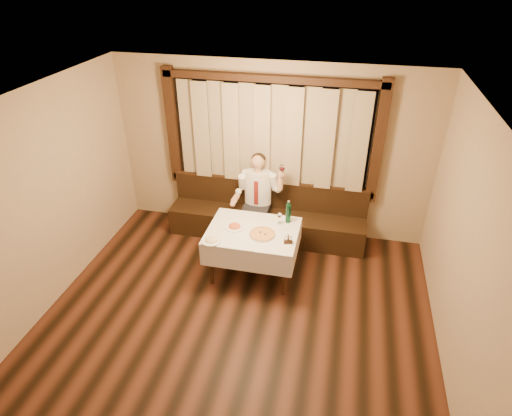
% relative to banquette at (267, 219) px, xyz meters
% --- Properties ---
extents(room, '(5.01, 6.01, 2.81)m').
position_rel_banquette_xyz_m(room, '(-0.00, -1.75, 1.19)').
color(room, black).
rests_on(room, ground).
extents(banquette, '(3.20, 0.61, 0.94)m').
position_rel_banquette_xyz_m(banquette, '(0.00, 0.00, 0.00)').
color(banquette, black).
rests_on(banquette, ground).
extents(dining_table, '(1.27, 0.97, 0.76)m').
position_rel_banquette_xyz_m(dining_table, '(0.00, -1.02, 0.34)').
color(dining_table, black).
rests_on(dining_table, ground).
extents(pizza, '(0.37, 0.37, 0.04)m').
position_rel_banquette_xyz_m(pizza, '(0.15, -1.11, 0.46)').
color(pizza, white).
rests_on(pizza, dining_table).
extents(pasta_red, '(0.28, 0.28, 0.10)m').
position_rel_banquette_xyz_m(pasta_red, '(-0.27, -1.01, 0.48)').
color(pasta_red, white).
rests_on(pasta_red, dining_table).
extents(pasta_cream, '(0.28, 0.28, 0.10)m').
position_rel_banquette_xyz_m(pasta_cream, '(-0.49, -1.40, 0.48)').
color(pasta_cream, white).
rests_on(pasta_cream, dining_table).
extents(green_bottle, '(0.08, 0.08, 0.35)m').
position_rel_banquette_xyz_m(green_bottle, '(0.45, -0.71, 0.59)').
color(green_bottle, '#104C2E').
rests_on(green_bottle, dining_table).
extents(table_wine_glass, '(0.07, 0.07, 0.19)m').
position_rel_banquette_xyz_m(table_wine_glass, '(0.33, -0.78, 0.58)').
color(table_wine_glass, white).
rests_on(table_wine_glass, dining_table).
extents(cruet_caddy, '(0.12, 0.08, 0.12)m').
position_rel_banquette_xyz_m(cruet_caddy, '(0.53, -1.22, 0.49)').
color(cruet_caddy, black).
rests_on(cruet_caddy, dining_table).
extents(seated_man, '(0.81, 0.60, 1.46)m').
position_rel_banquette_xyz_m(seated_man, '(-0.14, -0.09, 0.53)').
color(seated_man, black).
rests_on(seated_man, ground).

